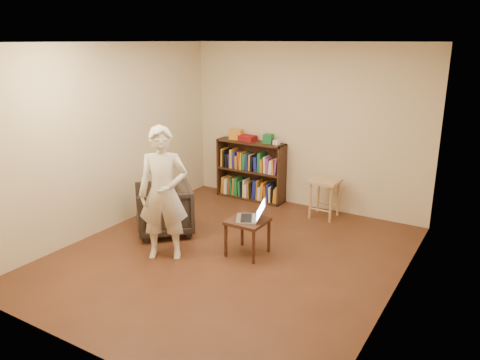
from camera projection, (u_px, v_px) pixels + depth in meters
The scene contains 15 objects.
floor at pixel (230, 256), 5.92m from camera, with size 4.50×4.50×0.00m, color #462616.
ceiling at pixel (228, 42), 5.17m from camera, with size 4.50×4.50×0.00m, color white.
wall_back at pixel (305, 127), 7.39m from camera, with size 4.00×4.00×0.00m, color beige.
wall_left at pixel (108, 138), 6.54m from camera, with size 4.50×4.50×0.00m, color beige.
wall_right at pixel (402, 182), 4.56m from camera, with size 4.50×4.50×0.00m, color beige.
bookshelf at pixel (251, 174), 7.95m from camera, with size 1.20×0.30×1.00m.
box_yellow at pixel (236, 134), 7.93m from camera, with size 0.21×0.15×0.17m, color orange.
red_cloth at pixel (248, 138), 7.82m from camera, with size 0.27×0.20×0.09m, color maroon.
box_green at pixel (268, 139), 7.63m from camera, with size 0.15×0.15×0.15m, color #1B6734.
box_white at pixel (277, 142), 7.54m from camera, with size 0.09×0.09×0.07m, color silver.
stool at pixel (325, 187), 7.09m from camera, with size 0.41×0.41×0.60m.
armchair at pixel (164, 209), 6.54m from camera, with size 0.74×0.76×0.70m, color #302820.
side_table at pixel (248, 225), 5.86m from camera, with size 0.46×0.46×0.47m.
laptop at pixel (252, 215), 5.83m from camera, with size 0.49×0.49×0.25m.
person at pixel (163, 194), 5.68m from camera, with size 0.61×0.40×1.66m, color beige.
Camera 1 is at (2.91, -4.55, 2.63)m, focal length 35.00 mm.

